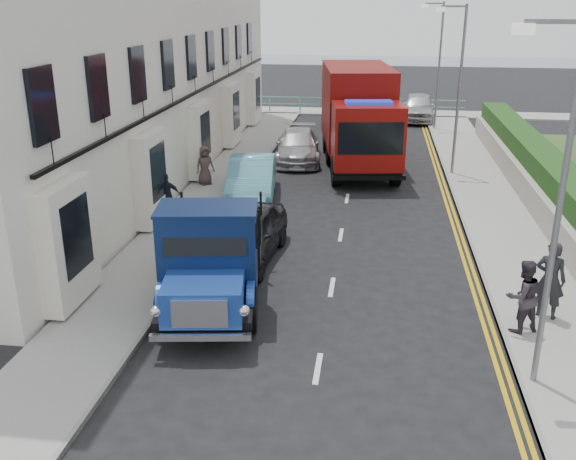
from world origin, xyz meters
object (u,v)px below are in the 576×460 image
object	(u,v)px
parked_car_front	(245,235)
bedford_lorry	(210,265)
lamp_near	(555,193)
lamp_mid	(457,81)
red_lorry	(358,115)
lamp_far	(437,59)
pedestrian_east_near	(550,280)

from	to	relation	value
parked_car_front	bedford_lorry	bearing A→B (deg)	-88.06
lamp_near	lamp_mid	size ratio (longest dim) A/B	1.00
lamp_near	lamp_mid	xyz separation A→B (m)	(0.00, 16.00, 0.00)
bedford_lorry	lamp_mid	bearing A→B (deg)	54.64
lamp_mid	red_lorry	size ratio (longest dim) A/B	0.81
bedford_lorry	lamp_far	bearing A→B (deg)	65.13
parked_car_front	pedestrian_east_near	bearing A→B (deg)	-14.99
parked_car_front	pedestrian_east_near	xyz separation A→B (m)	(7.81, -2.77, 0.31)
red_lorry	parked_car_front	xyz separation A→B (m)	(-2.83, -11.59, -1.54)
lamp_far	pedestrian_east_near	size ratio (longest dim) A/B	3.67
lamp_far	bedford_lorry	bearing A→B (deg)	-106.36
bedford_lorry	pedestrian_east_near	bearing A→B (deg)	-3.99
bedford_lorry	red_lorry	size ratio (longest dim) A/B	0.70
red_lorry	parked_car_front	world-z (taller)	red_lorry
parked_car_front	pedestrian_east_near	distance (m)	8.30
lamp_near	pedestrian_east_near	xyz separation A→B (m)	(0.98, 2.83, -2.92)
lamp_far	pedestrian_east_near	distance (m)	23.37
lamp_mid	red_lorry	xyz separation A→B (m)	(-4.01, 1.19, -1.69)
red_lorry	lamp_near	bearing A→B (deg)	-85.04
lamp_mid	pedestrian_east_near	bearing A→B (deg)	-85.73
lamp_far	lamp_near	bearing A→B (deg)	-90.00
lamp_near	red_lorry	xyz separation A→B (m)	(-4.01, 17.19, -1.69)
parked_car_front	pedestrian_east_near	world-z (taller)	pedestrian_east_near
lamp_near	lamp_far	xyz separation A→B (m)	(0.00, 26.00, 0.00)
bedford_lorry	pedestrian_east_near	xyz separation A→B (m)	(7.97, 0.63, -0.18)
lamp_mid	lamp_far	size ratio (longest dim) A/B	1.00
lamp_mid	red_lorry	distance (m)	4.51
lamp_near	pedestrian_east_near	bearing A→B (deg)	70.86
pedestrian_east_near	lamp_mid	bearing A→B (deg)	-61.17
pedestrian_east_near	lamp_near	bearing A→B (deg)	95.43
lamp_near	lamp_mid	bearing A→B (deg)	90.00
lamp_near	lamp_mid	distance (m)	16.00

